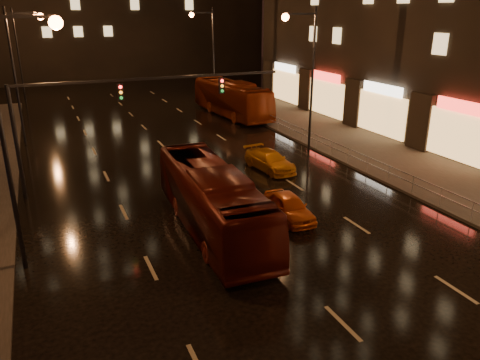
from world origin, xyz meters
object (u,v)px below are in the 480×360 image
object	(u,v)px
bus_red	(212,199)
taxi_near	(289,207)
taxi_far	(270,161)
bus_curb	(232,98)

from	to	relation	value
bus_red	taxi_near	world-z (taller)	bus_red
taxi_near	taxi_far	xyz separation A→B (m)	(2.53, 7.11, -0.01)
taxi_near	bus_red	bearing A→B (deg)	177.35
bus_red	taxi_near	size ratio (longest dim) A/B	2.98
taxi_near	taxi_far	size ratio (longest dim) A/B	0.86
bus_curb	taxi_near	distance (m)	24.41
bus_red	taxi_far	size ratio (longest dim) A/B	2.56
bus_curb	taxi_near	world-z (taller)	bus_curb
bus_curb	taxi_far	size ratio (longest dim) A/B	2.83
taxi_far	bus_curb	bearing A→B (deg)	68.80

